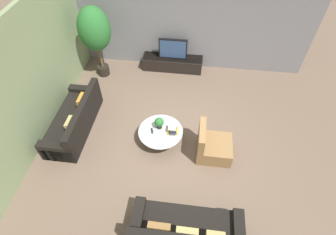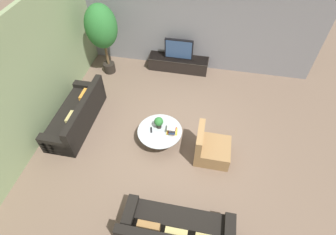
{
  "view_description": "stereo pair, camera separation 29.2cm",
  "coord_description": "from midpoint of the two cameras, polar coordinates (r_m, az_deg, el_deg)",
  "views": [
    {
      "loc": [
        0.4,
        -3.97,
        5.3
      ],
      "look_at": [
        -0.14,
        0.29,
        0.55
      ],
      "focal_mm": 28.0,
      "sensor_mm": 36.0,
      "label": 1
    },
    {
      "loc": [
        0.69,
        -3.92,
        5.3
      ],
      "look_at": [
        -0.14,
        0.29,
        0.55
      ],
      "focal_mm": 28.0,
      "sensor_mm": 36.0,
      "label": 2
    }
  ],
  "objects": [
    {
      "name": "ground_plane",
      "position": [
        6.63,
        2.0,
        -5.2
      ],
      "size": [
        24.0,
        24.0,
        0.0
      ],
      "primitive_type": "plane",
      "color": "brown"
    },
    {
      "name": "back_wall_stone",
      "position": [
        8.16,
        6.42,
        19.91
      ],
      "size": [
        7.4,
        0.12,
        3.0
      ],
      "primitive_type": "cube",
      "color": "slate",
      "rests_on": "ground"
    },
    {
      "name": "side_wall_left",
      "position": [
        6.79,
        -25.89,
        8.62
      ],
      "size": [
        0.12,
        7.4,
        3.0
      ],
      "primitive_type": "cube",
      "color": "gray",
      "rests_on": "ground"
    },
    {
      "name": "media_console",
      "position": [
        8.6,
        3.25,
        11.68
      ],
      "size": [
        1.9,
        0.5,
        0.43
      ],
      "color": "black",
      "rests_on": "ground"
    },
    {
      "name": "television",
      "position": [
        8.3,
        3.41,
        14.6
      ],
      "size": [
        0.87,
        0.13,
        0.65
      ],
      "color": "black",
      "rests_on": "media_console"
    },
    {
      "name": "coffee_table",
      "position": [
        6.42,
        -0.48,
        -3.55
      ],
      "size": [
        1.08,
        1.08,
        0.39
      ],
      "color": "#756656",
      "rests_on": "ground"
    },
    {
      "name": "couch_by_wall",
      "position": [
        7.15,
        -18.1,
        0.37
      ],
      "size": [
        0.84,
        2.15,
        0.84
      ],
      "rotation": [
        0.0,
        0.0,
        -1.57
      ],
      "color": "black",
      "rests_on": "ground"
    },
    {
      "name": "couch_near_entry",
      "position": [
        5.28,
        3.63,
        -23.91
      ],
      "size": [
        2.06,
        0.84,
        0.84
      ],
      "rotation": [
        0.0,
        0.0,
        3.14
      ],
      "color": "black",
      "rests_on": "ground"
    },
    {
      "name": "armchair_wicker",
      "position": [
        6.26,
        10.55,
        -6.74
      ],
      "size": [
        0.8,
        0.76,
        0.86
      ],
      "rotation": [
        0.0,
        0.0,
        1.57
      ],
      "color": "olive",
      "rests_on": "ground"
    },
    {
      "name": "potted_palm_tall",
      "position": [
        7.98,
        -13.23,
        18.36
      ],
      "size": [
        0.91,
        0.91,
        2.21
      ],
      "color": "black",
      "rests_on": "ground"
    },
    {
      "name": "potted_plant_tabletop",
      "position": [
        6.27,
        -0.7,
        -1.05
      ],
      "size": [
        0.22,
        0.22,
        0.31
      ],
      "color": "black",
      "rests_on": "coffee_table"
    },
    {
      "name": "book_stack",
      "position": [
        6.26,
        2.21,
        -2.72
      ],
      "size": [
        0.28,
        0.28,
        0.17
      ],
      "color": "gold",
      "rests_on": "coffee_table"
    },
    {
      "name": "remote_black",
      "position": [
        6.34,
        -2.35,
        -2.75
      ],
      "size": [
        0.08,
        0.16,
        0.02
      ],
      "primitive_type": "cube",
      "rotation": [
        0.0,
        0.0,
        0.28
      ],
      "color": "black",
      "rests_on": "coffee_table"
    }
  ]
}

